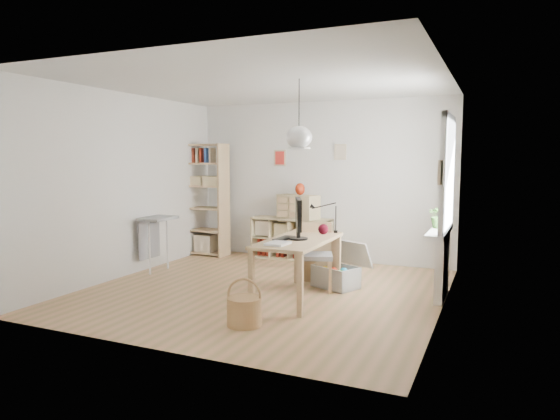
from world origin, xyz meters
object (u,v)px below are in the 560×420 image
at_px(cube_shelf, 291,242).
at_px(monitor, 298,216).
at_px(drawer_chest, 298,207).
at_px(chair, 316,252).
at_px(desk, 298,246).
at_px(storage_chest, 339,272).
at_px(tall_bookshelf, 205,195).

xyz_separation_m(cube_shelf, monitor, (1.03, -2.26, 0.74)).
distance_m(cube_shelf, monitor, 2.59).
bearing_deg(drawer_chest, chair, -45.07).
relative_size(chair, monitor, 1.60).
relative_size(desk, storage_chest, 1.82).
bearing_deg(desk, monitor, -71.53).
distance_m(tall_bookshelf, chair, 3.06).
bearing_deg(monitor, drawer_chest, 87.31).
xyz_separation_m(desk, drawer_chest, (-0.88, 2.19, 0.27)).
bearing_deg(tall_bookshelf, cube_shelf, 10.19).
xyz_separation_m(desk, chair, (0.04, 0.51, -0.15)).
distance_m(storage_chest, drawer_chest, 2.01).
height_order(storage_chest, monitor, monitor).
height_order(desk, storage_chest, desk).
height_order(desk, monitor, monitor).
xyz_separation_m(cube_shelf, tall_bookshelf, (-1.56, -0.28, 0.79)).
distance_m(monitor, drawer_chest, 2.39).
height_order(chair, drawer_chest, drawer_chest).
relative_size(tall_bookshelf, drawer_chest, 2.83).
bearing_deg(tall_bookshelf, monitor, -37.35).
distance_m(chair, storage_chest, 0.46).
bearing_deg(chair, tall_bookshelf, 130.40).
distance_m(desk, monitor, 0.38).
relative_size(desk, chair, 1.70).
height_order(chair, storage_chest, chair).
height_order(tall_bookshelf, drawer_chest, tall_bookshelf).
distance_m(chair, drawer_chest, 1.96).
bearing_deg(cube_shelf, storage_chest, -48.42).
bearing_deg(monitor, tall_bookshelf, 118.22).
height_order(tall_bookshelf, storage_chest, tall_bookshelf).
xyz_separation_m(storage_chest, monitor, (-0.29, -0.77, 0.84)).
distance_m(cube_shelf, tall_bookshelf, 1.77).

